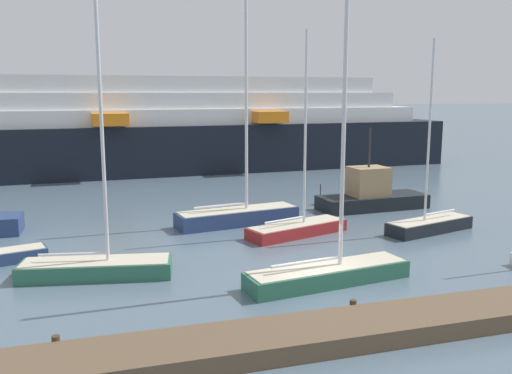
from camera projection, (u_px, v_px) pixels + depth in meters
The scene contains 10 objects.
ground_plane at pixel (313, 286), 22.54m from camera, with size 600.00×600.00×0.00m, color slate.
dock_pier at pixel (371, 327), 17.89m from camera, with size 24.41×2.56×0.74m.
sailboat_0 at pixel (297, 226), 30.47m from camera, with size 6.23×3.46×11.17m.
sailboat_3 at pixel (430, 223), 31.15m from camera, with size 5.82×2.95×10.71m.
sailboat_4 at pixel (238, 213), 32.92m from camera, with size 7.69×3.05×13.45m.
sailboat_5 at pixel (96, 264), 23.55m from camera, with size 6.63×2.89×12.25m.
sailboat_6 at pixel (329, 268), 22.74m from camera, with size 7.35×2.62×14.08m.
fishing_boat_0 at pixel (371, 195), 37.24m from camera, with size 7.66×3.01×5.53m.
channel_buoy_0 at pixel (320, 200), 38.81m from camera, with size 0.67×0.67×1.45m.
cruise_ship at pixel (22, 130), 51.83m from camera, with size 86.25×15.84×13.66m.
Camera 1 is at (-8.48, -19.91, 7.89)m, focal length 38.40 mm.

